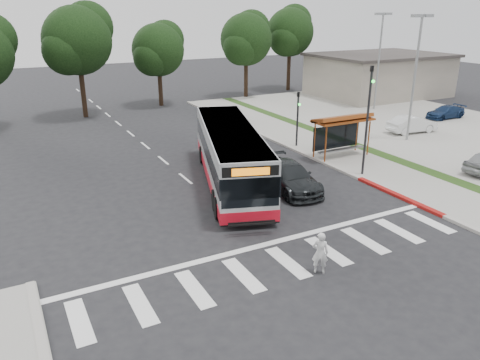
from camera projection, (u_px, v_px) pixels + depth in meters
ground at (231, 216)px, 22.71m from camera, size 140.00×140.00×0.00m
sidewalk_east at (316, 145)px, 34.14m from camera, size 4.00×40.00×0.12m
curb_east at (293, 149)px, 33.26m from camera, size 0.30×40.00×0.15m
curb_east_red at (398, 196)px, 24.96m from camera, size 0.32×6.00×0.15m
parking_lot at (413, 122)px, 41.06m from camera, size 18.00×36.00×0.10m
commercial_building at (379, 76)px, 53.34m from camera, size 14.00×10.00×4.40m
building_roof_cap at (381, 55)px, 52.53m from camera, size 14.60×10.60×0.30m
crosswalk_ladder at (288, 262)px, 18.56m from camera, size 18.00×2.60×0.01m
bus_shelter at (342, 123)px, 30.86m from camera, size 4.20×1.60×2.86m
traffic_signal_ne_tall at (368, 112)px, 26.81m from camera, size 0.18×0.37×6.50m
traffic_signal_ne_short at (298, 113)px, 33.10m from camera, size 0.18×0.37×4.00m
lot_light_front at (417, 61)px, 33.53m from camera, size 1.90×0.35×9.01m
lot_light_mid at (380, 48)px, 44.45m from camera, size 1.90×0.35×9.01m
tree_ne_a at (246, 38)px, 50.83m from camera, size 6.16×5.74×9.30m
tree_ne_b at (290, 31)px, 55.37m from camera, size 6.16×5.74×10.02m
tree_north_a at (78, 39)px, 41.12m from camera, size 6.60×6.15×10.17m
tree_north_b at (159, 49)px, 46.70m from camera, size 5.72×5.33×8.43m
transit_bus at (230, 156)px, 26.46m from camera, size 6.58×12.76×3.24m
pedestrian at (320, 253)px, 17.57m from camera, size 0.74×0.69×1.69m
dark_sedan at (289, 176)px, 25.82m from camera, size 2.68×5.38×1.50m
parked_car_1 at (412, 124)px, 37.37m from camera, size 4.25×1.86×1.36m
parked_car_3 at (445, 112)px, 42.24m from camera, size 3.89×1.60×1.13m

